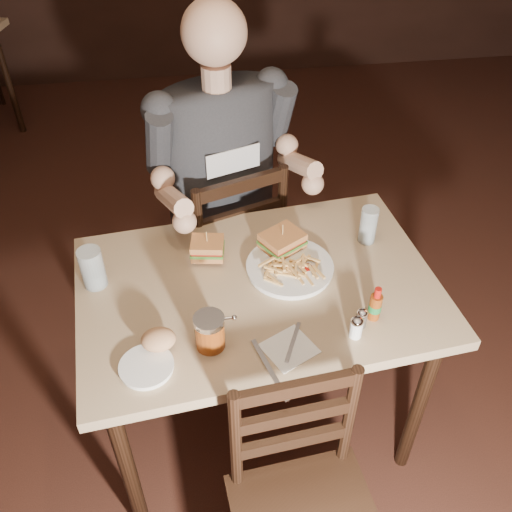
{
  "coord_description": "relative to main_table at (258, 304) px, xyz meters",
  "views": [
    {
      "loc": [
        -0.32,
        -1.14,
        2.04
      ],
      "look_at": [
        -0.12,
        0.19,
        0.85
      ],
      "focal_mm": 40.0,
      "sensor_mm": 36.0,
      "label": 1
    }
  ],
  "objects": [
    {
      "name": "room_shell",
      "position": [
        0.12,
        -0.14,
        0.72
      ],
      "size": [
        7.0,
        7.0,
        7.0
      ],
      "color": "black",
      "rests_on": "ground"
    },
    {
      "name": "main_table",
      "position": [
        0.0,
        0.0,
        0.0
      ],
      "size": [
        1.2,
        0.86,
        0.77
      ],
      "rotation": [
        0.0,
        0.0,
        0.1
      ],
      "color": "tan",
      "rests_on": "ground"
    },
    {
      "name": "chair_far",
      "position": [
        -0.07,
        0.57,
        -0.22
      ],
      "size": [
        0.55,
        0.57,
        0.92
      ],
      "primitive_type": null,
      "rotation": [
        0.0,
        0.0,
        3.46
      ],
      "color": "black",
      "rests_on": "ground"
    },
    {
      "name": "diner",
      "position": [
        -0.05,
        0.52,
        0.29
      ],
      "size": [
        0.69,
        0.61,
        1.0
      ],
      "primitive_type": null,
      "rotation": [
        0.0,
        0.0,
        0.32
      ],
      "color": "#2F2F34",
      "rests_on": "chair_far"
    },
    {
      "name": "dinner_plate",
      "position": [
        0.11,
        0.05,
        0.1
      ],
      "size": [
        0.3,
        0.3,
        0.02
      ],
      "primitive_type": "cylinder",
      "rotation": [
        0.0,
        0.0,
        0.1
      ],
      "color": "white",
      "rests_on": "main_table"
    },
    {
      "name": "sandwich_left",
      "position": [
        -0.15,
        0.15,
        0.15
      ],
      "size": [
        0.12,
        0.1,
        0.09
      ],
      "primitive_type": null,
      "rotation": [
        0.0,
        0.0,
        -0.16
      ],
      "color": "#C8854C",
      "rests_on": "dinner_plate"
    },
    {
      "name": "sandwich_right",
      "position": [
        0.1,
        0.15,
        0.16
      ],
      "size": [
        0.17,
        0.16,
        0.11
      ],
      "primitive_type": null,
      "rotation": [
        0.0,
        0.0,
        0.53
      ],
      "color": "#C8854C",
      "rests_on": "dinner_plate"
    },
    {
      "name": "fries_pile",
      "position": [
        0.12,
        0.02,
        0.12
      ],
      "size": [
        0.25,
        0.19,
        0.04
      ],
      "primitive_type": null,
      "rotation": [
        0.0,
        0.0,
        0.1
      ],
      "color": "#F2BD6C",
      "rests_on": "dinner_plate"
    },
    {
      "name": "ketchup_dollop",
      "position": [
        0.16,
        0.04,
        0.11
      ],
      "size": [
        0.05,
        0.05,
        0.01
      ],
      "primitive_type": "ellipsoid",
      "rotation": [
        0.0,
        0.0,
        0.1
      ],
      "color": "maroon",
      "rests_on": "dinner_plate"
    },
    {
      "name": "glass_left",
      "position": [
        -0.51,
        0.08,
        0.16
      ],
      "size": [
        0.08,
        0.08,
        0.14
      ],
      "primitive_type": "cylinder",
      "rotation": [
        0.0,
        0.0,
        0.1
      ],
      "color": "silver",
      "rests_on": "main_table"
    },
    {
      "name": "glass_right",
      "position": [
        0.4,
        0.17,
        0.15
      ],
      "size": [
        0.06,
        0.06,
        0.13
      ],
      "primitive_type": "cylinder",
      "rotation": [
        0.0,
        0.0,
        0.1
      ],
      "color": "silver",
      "rests_on": "main_table"
    },
    {
      "name": "hot_sauce",
      "position": [
        0.32,
        -0.18,
        0.15
      ],
      "size": [
        0.04,
        0.04,
        0.12
      ],
      "primitive_type": null,
      "rotation": [
        0.0,
        0.0,
        0.1
      ],
      "color": "#7B350E",
      "rests_on": "main_table"
    },
    {
      "name": "salt_shaker",
      "position": [
        0.25,
        -0.25,
        0.12
      ],
      "size": [
        0.04,
        0.04,
        0.07
      ],
      "primitive_type": null,
      "rotation": [
        0.0,
        0.0,
        0.1
      ],
      "color": "white",
      "rests_on": "main_table"
    },
    {
      "name": "pepper_shaker",
      "position": [
        0.27,
        -0.21,
        0.12
      ],
      "size": [
        0.04,
        0.04,
        0.06
      ],
      "primitive_type": null,
      "rotation": [
        0.0,
        0.0,
        0.1
      ],
      "color": "#38332D",
      "rests_on": "main_table"
    },
    {
      "name": "syrup_dispenser",
      "position": [
        -0.17,
        -0.22,
        0.14
      ],
      "size": [
        0.1,
        0.1,
        0.11
      ],
      "primitive_type": null,
      "rotation": [
        0.0,
        0.0,
        0.1
      ],
      "color": "#7B350E",
      "rests_on": "main_table"
    },
    {
      "name": "napkin",
      "position": [
        0.05,
        -0.27,
        0.09
      ],
      "size": [
        0.18,
        0.17,
        0.0
      ],
      "primitive_type": "cube",
      "rotation": [
        0.0,
        0.0,
        0.47
      ],
      "color": "white",
      "rests_on": "main_table"
    },
    {
      "name": "knife",
      "position": [
        -0.02,
        -0.33,
        0.09
      ],
      "size": [
        0.07,
        0.22,
        0.01
      ],
      "primitive_type": "cube",
      "rotation": [
        0.0,
        0.0,
        0.27
      ],
      "color": "silver",
      "rests_on": "napkin"
    },
    {
      "name": "fork",
      "position": [
        0.06,
        -0.25,
        0.09
      ],
      "size": [
        0.07,
        0.14,
        0.0
      ],
      "primitive_type": "cube",
      "rotation": [
        0.0,
        0.0,
        -0.43
      ],
      "color": "silver",
      "rests_on": "napkin"
    },
    {
      "name": "side_plate",
      "position": [
        -0.35,
        -0.28,
        0.09
      ],
      "size": [
        0.16,
        0.16,
        0.01
      ],
      "primitive_type": "cylinder",
      "rotation": [
        0.0,
        0.0,
        0.1
      ],
      "color": "white",
      "rests_on": "main_table"
    },
    {
      "name": "bread_roll",
      "position": [
        -0.31,
        -0.21,
        0.13
      ],
      "size": [
        0.11,
        0.09,
        0.06
      ],
      "primitive_type": "ellipsoid",
      "rotation": [
        0.0,
        0.0,
        0.1
      ],
      "color": "tan",
      "rests_on": "side_plate"
    }
  ]
}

